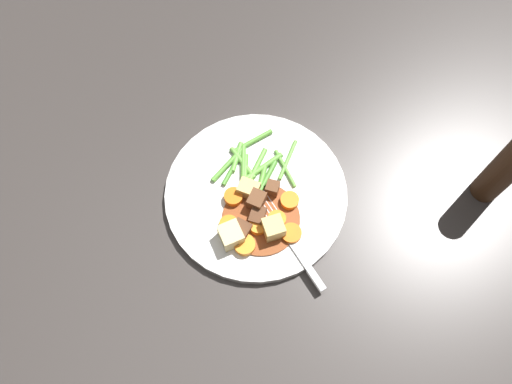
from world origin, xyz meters
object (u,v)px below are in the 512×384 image
at_px(meat_chunk_2, 257,216).
at_px(carrot_slice_5, 277,220).
at_px(carrot_slice_3, 291,233).
at_px(carrot_slice_1, 245,245).
at_px(meat_chunk_1, 272,187).
at_px(carrot_slice_2, 234,197).
at_px(meat_chunk_3, 241,230).
at_px(potato_chunk_0, 249,192).
at_px(fork, 287,236).
at_px(potato_chunk_1, 231,235).
at_px(carrot_slice_0, 290,201).
at_px(potato_chunk_2, 273,228).
at_px(meat_chunk_0, 257,201).
at_px(carrot_slice_6, 229,225).
at_px(carrot_slice_4, 259,226).
at_px(pepper_mill, 504,170).
at_px(dinner_plate, 256,194).

bearing_deg(meat_chunk_2, carrot_slice_5, 77.66).
bearing_deg(carrot_slice_3, carrot_slice_1, -77.96).
bearing_deg(meat_chunk_1, carrot_slice_5, 3.93).
height_order(carrot_slice_2, meat_chunk_3, meat_chunk_3).
relative_size(potato_chunk_0, fork, 0.19).
bearing_deg(meat_chunk_1, potato_chunk_1, -40.71).
bearing_deg(carrot_slice_0, potato_chunk_1, -59.37).
distance_m(carrot_slice_1, carrot_slice_3, 0.07).
xyz_separation_m(carrot_slice_2, potato_chunk_2, (0.06, 0.06, 0.01)).
xyz_separation_m(carrot_slice_1, meat_chunk_0, (-0.07, 0.02, 0.01)).
bearing_deg(carrot_slice_1, carrot_slice_6, -146.48).
height_order(carrot_slice_4, meat_chunk_1, meat_chunk_1).
bearing_deg(carrot_slice_3, pepper_mill, 101.39).
bearing_deg(meat_chunk_1, carrot_slice_3, 17.51).
height_order(carrot_slice_1, carrot_slice_6, carrot_slice_1).
bearing_deg(carrot_slice_0, potato_chunk_0, -104.35).
bearing_deg(dinner_plate, carrot_slice_0, 68.11).
xyz_separation_m(carrot_slice_5, meat_chunk_1, (-0.05, -0.00, 0.00)).
bearing_deg(carrot_slice_6, carrot_slice_0, 109.38).
distance_m(meat_chunk_1, meat_chunk_3, 0.08).
bearing_deg(potato_chunk_2, carrot_slice_6, -101.41).
bearing_deg(potato_chunk_1, carrot_slice_5, 109.09).
bearing_deg(dinner_plate, carrot_slice_3, 33.98).
bearing_deg(pepper_mill, carrot_slice_1, -78.49).
distance_m(potato_chunk_1, potato_chunk_2, 0.06).
distance_m(carrot_slice_3, carrot_slice_6, 0.09).
distance_m(dinner_plate, carrot_slice_2, 0.04).
bearing_deg(potato_chunk_0, carrot_slice_0, 75.65).
height_order(carrot_slice_2, carrot_slice_5, same).
bearing_deg(carrot_slice_3, carrot_slice_0, 178.15).
bearing_deg(potato_chunk_1, meat_chunk_0, 142.47).
distance_m(carrot_slice_5, pepper_mill, 0.34).
relative_size(carrot_slice_0, carrot_slice_1, 0.90).
height_order(fork, pepper_mill, pepper_mill).
relative_size(carrot_slice_0, meat_chunk_0, 1.04).
bearing_deg(pepper_mill, meat_chunk_2, -84.56).
xyz_separation_m(carrot_slice_2, meat_chunk_3, (0.05, 0.01, 0.00)).
height_order(carrot_slice_3, meat_chunk_2, meat_chunk_2).
bearing_deg(meat_chunk_1, dinner_plate, -84.72).
distance_m(carrot_slice_2, carrot_slice_3, 0.10).
bearing_deg(carrot_slice_1, potato_chunk_1, -123.79).
distance_m(carrot_slice_0, carrot_slice_1, 0.10).
xyz_separation_m(carrot_slice_3, carrot_slice_6, (-0.02, -0.09, -0.00)).
relative_size(carrot_slice_3, meat_chunk_0, 1.15).
xyz_separation_m(potato_chunk_1, fork, (0.00, 0.08, -0.01)).
relative_size(carrot_slice_3, carrot_slice_4, 1.14).
bearing_deg(carrot_slice_2, potato_chunk_0, 102.80).
distance_m(carrot_slice_1, carrot_slice_6, 0.04).
xyz_separation_m(meat_chunk_3, pepper_mill, (-0.06, 0.38, 0.05)).
height_order(carrot_slice_3, meat_chunk_0, meat_chunk_0).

